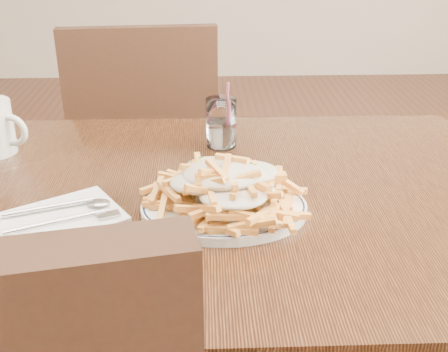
{
  "coord_description": "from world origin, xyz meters",
  "views": [
    {
      "loc": [
        0.01,
        -0.9,
        1.22
      ],
      "look_at": [
        0.04,
        -0.08,
        0.82
      ],
      "focal_mm": 45.0,
      "sensor_mm": 36.0,
      "label": 1
    }
  ],
  "objects_px": {
    "chair_far": "(146,150)",
    "fries_plate": "(224,208)",
    "table": "(200,230)",
    "water_glass": "(221,126)",
    "loaded_fries": "(224,182)"
  },
  "relations": [
    {
      "from": "chair_far",
      "to": "fries_plate",
      "type": "relative_size",
      "value": 3.11
    },
    {
      "from": "table",
      "to": "chair_far",
      "type": "height_order",
      "value": "chair_far"
    },
    {
      "from": "fries_plate",
      "to": "water_glass",
      "type": "xyz_separation_m",
      "value": [
        0.01,
        0.3,
        0.04
      ]
    },
    {
      "from": "fries_plate",
      "to": "loaded_fries",
      "type": "relative_size",
      "value": 0.97
    },
    {
      "from": "loaded_fries",
      "to": "water_glass",
      "type": "bearing_deg",
      "value": 88.93
    },
    {
      "from": "loaded_fries",
      "to": "fries_plate",
      "type": "bearing_deg",
      "value": -90.0
    },
    {
      "from": "table",
      "to": "water_glass",
      "type": "xyz_separation_m",
      "value": [
        0.05,
        0.22,
        0.12
      ]
    },
    {
      "from": "table",
      "to": "loaded_fries",
      "type": "distance_m",
      "value": 0.16
    },
    {
      "from": "table",
      "to": "loaded_fries",
      "type": "height_order",
      "value": "loaded_fries"
    },
    {
      "from": "table",
      "to": "loaded_fries",
      "type": "bearing_deg",
      "value": -61.56
    },
    {
      "from": "table",
      "to": "fries_plate",
      "type": "distance_m",
      "value": 0.12
    },
    {
      "from": "water_glass",
      "to": "loaded_fries",
      "type": "bearing_deg",
      "value": -91.07
    },
    {
      "from": "chair_far",
      "to": "loaded_fries",
      "type": "distance_m",
      "value": 0.88
    },
    {
      "from": "table",
      "to": "chair_far",
      "type": "xyz_separation_m",
      "value": [
        -0.17,
        0.73,
        -0.14
      ]
    },
    {
      "from": "table",
      "to": "chair_far",
      "type": "relative_size",
      "value": 1.29
    }
  ]
}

